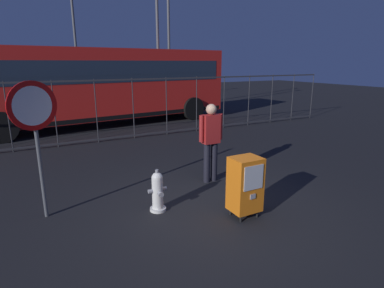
% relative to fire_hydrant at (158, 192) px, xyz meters
% --- Properties ---
extents(ground_plane, '(60.00, 60.00, 0.00)m').
position_rel_fire_hydrant_xyz_m(ground_plane, '(0.75, -0.50, -0.35)').
color(ground_plane, black).
extents(fire_hydrant, '(0.33, 0.31, 0.75)m').
position_rel_fire_hydrant_xyz_m(fire_hydrant, '(0.00, 0.00, 0.00)').
color(fire_hydrant, silver).
rests_on(fire_hydrant, ground_plane).
extents(newspaper_box_primary, '(0.48, 0.42, 1.02)m').
position_rel_fire_hydrant_xyz_m(newspaper_box_primary, '(1.18, -0.88, 0.22)').
color(newspaper_box_primary, black).
rests_on(newspaper_box_primary, ground_plane).
extents(stop_sign, '(0.71, 0.31, 2.23)m').
position_rel_fire_hydrant_xyz_m(stop_sign, '(-1.72, 0.67, 1.25)').
color(stop_sign, '#4C4F54').
rests_on(stop_sign, ground_plane).
extents(pedestrian, '(0.55, 0.22, 1.67)m').
position_rel_fire_hydrant_xyz_m(pedestrian, '(1.52, 0.76, 0.60)').
color(pedestrian, black).
rests_on(pedestrian, ground_plane).
extents(fence_barrier, '(18.03, 0.04, 2.00)m').
position_rel_fire_hydrant_xyz_m(fence_barrier, '(0.75, 5.35, 0.67)').
color(fence_barrier, '#2D2D33').
rests_on(fence_barrier, ground_plane).
extents(bus_near, '(10.70, 3.64, 3.00)m').
position_rel_fire_hydrant_xyz_m(bus_near, '(0.98, 8.35, 1.36)').
color(bus_near, red).
rests_on(bus_near, ground_plane).
extents(street_light_near_left, '(0.32, 0.32, 7.18)m').
position_rel_fire_hydrant_xyz_m(street_light_near_left, '(4.17, 9.93, 3.80)').
color(street_light_near_left, '#4C4F54').
rests_on(street_light_near_left, ground_plane).
extents(street_light_near_right, '(0.32, 0.32, 7.21)m').
position_rel_fire_hydrant_xyz_m(street_light_near_right, '(5.45, 11.49, 3.82)').
color(street_light_near_right, '#4C4F54').
rests_on(street_light_near_right, ground_plane).
extents(street_light_far_left, '(0.32, 0.32, 6.82)m').
position_rel_fire_hydrant_xyz_m(street_light_far_left, '(1.15, 14.64, 3.62)').
color(street_light_far_left, '#4C4F54').
rests_on(street_light_far_left, ground_plane).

